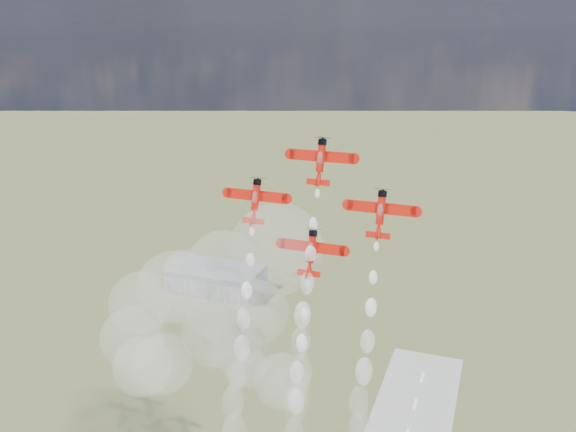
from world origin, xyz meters
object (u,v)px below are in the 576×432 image
(hangar, at_px, (216,279))
(plane_left, at_px, (255,200))
(plane_right, at_px, (381,213))
(plane_slot, at_px, (311,252))
(plane_lead, at_px, (321,161))

(hangar, relative_size, plane_left, 3.70)
(hangar, bearing_deg, plane_right, -53.87)
(plane_right, height_order, plane_slot, plane_right)
(plane_left, relative_size, plane_slot, 1.00)
(plane_right, distance_m, plane_slot, 16.09)
(plane_right, bearing_deg, plane_slot, -168.17)
(hangar, xyz_separation_m, plane_right, (120.81, -165.51, 100.59))
(plane_lead, relative_size, plane_left, 1.00)
(plane_lead, bearing_deg, plane_slot, -90.00)
(hangar, bearing_deg, plane_left, -60.29)
(hangar, distance_m, plane_lead, 223.69)
(plane_slot, bearing_deg, plane_lead, 90.00)
(plane_left, bearing_deg, plane_slot, -11.83)
(plane_left, xyz_separation_m, plane_slot, (13.18, -2.76, -8.80))
(hangar, bearing_deg, plane_lead, -56.52)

